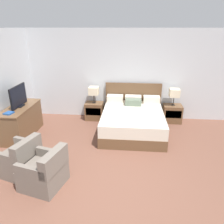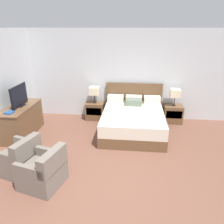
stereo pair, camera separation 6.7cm
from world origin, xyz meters
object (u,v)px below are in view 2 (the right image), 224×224
(dresser, at_px, (22,120))
(table_lamp_left, at_px, (94,91))
(table_lamp_right, at_px, (175,93))
(book_red_cover, at_px, (9,113))
(armchair_companion, at_px, (44,172))
(nightstand_right, at_px, (173,114))
(bed, at_px, (133,120))
(nightstand_left, at_px, (95,111))
(tv, at_px, (19,96))
(armchair_by_window, at_px, (19,159))

(dresser, bearing_deg, table_lamp_left, 36.33)
(table_lamp_right, height_order, book_red_cover, table_lamp_right)
(table_lamp_right, xyz_separation_m, armchair_companion, (-2.75, -3.13, -0.63))
(nightstand_right, relative_size, dresser, 0.38)
(bed, distance_m, nightstand_left, 1.40)
(tv, height_order, armchair_by_window, tv)
(nightstand_left, height_order, nightstand_right, same)
(nightstand_right, relative_size, table_lamp_left, 1.08)
(nightstand_left, bearing_deg, table_lamp_right, 0.04)
(nightstand_left, xyz_separation_m, table_lamp_left, (0.00, 0.00, 0.65))
(table_lamp_left, distance_m, dresser, 2.19)
(dresser, bearing_deg, armchair_by_window, -65.25)
(tv, xyz_separation_m, book_red_cover, (-0.02, -0.51, -0.25))
(dresser, distance_m, tv, 0.66)
(tv, relative_size, armchair_by_window, 0.89)
(tv, relative_size, book_red_cover, 3.94)
(nightstand_right, height_order, tv, tv)
(nightstand_right, xyz_separation_m, dresser, (-4.10, -1.26, 0.15))
(nightstand_left, relative_size, tv, 0.71)
(table_lamp_right, xyz_separation_m, tv, (-4.10, -1.22, 0.16))
(table_lamp_left, distance_m, armchair_by_window, 3.03)
(table_lamp_left, bearing_deg, book_red_cover, -134.99)
(table_lamp_right, distance_m, armchair_companion, 4.22)
(table_lamp_left, bearing_deg, table_lamp_right, 0.00)
(dresser, relative_size, armchair_by_window, 1.66)
(tv, distance_m, armchair_by_window, 1.89)
(nightstand_right, relative_size, armchair_companion, 0.64)
(nightstand_right, height_order, table_lamp_right, table_lamp_right)
(book_red_cover, bearing_deg, nightstand_right, 22.82)
(table_lamp_left, relative_size, table_lamp_right, 1.00)
(nightstand_left, distance_m, nightstand_right, 2.38)
(bed, distance_m, table_lamp_right, 1.51)
(armchair_by_window, height_order, armchair_companion, same)
(armchair_by_window, bearing_deg, nightstand_left, 70.05)
(dresser, bearing_deg, table_lamp_right, 17.12)
(book_red_cover, height_order, armchair_by_window, book_red_cover)
(nightstand_left, bearing_deg, armchair_companion, -96.75)
(nightstand_right, bearing_deg, nightstand_left, 180.00)
(armchair_by_window, bearing_deg, table_lamp_left, 70.06)
(table_lamp_left, bearing_deg, armchair_by_window, -109.94)
(armchair_companion, bearing_deg, nightstand_right, 48.70)
(armchair_companion, bearing_deg, book_red_cover, 134.15)
(bed, distance_m, book_red_cover, 3.13)
(bed, height_order, nightstand_left, bed)
(dresser, bearing_deg, nightstand_right, 17.10)
(table_lamp_right, relative_size, tv, 0.66)
(nightstand_right, xyz_separation_m, book_red_cover, (-4.11, -1.73, 0.56))
(tv, xyz_separation_m, armchair_companion, (1.34, -1.91, -0.78))
(nightstand_right, distance_m, tv, 4.35)
(table_lamp_left, xyz_separation_m, armchair_companion, (-0.37, -3.13, -0.63))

